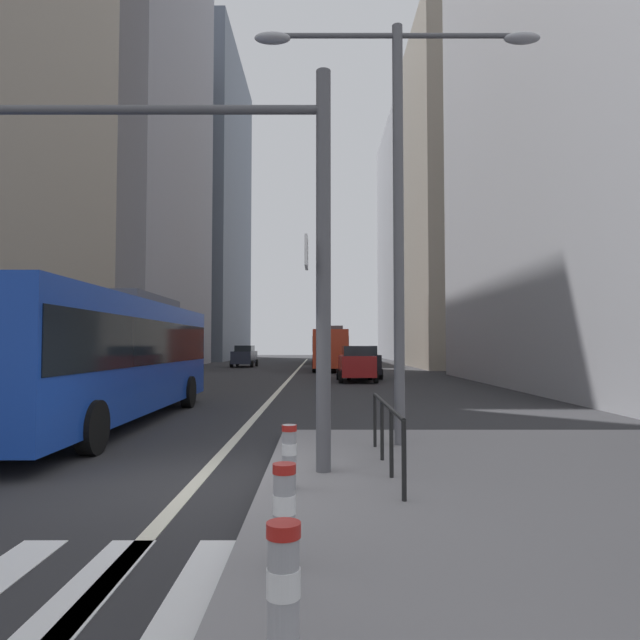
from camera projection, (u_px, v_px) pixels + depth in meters
ground_plane at (286, 384)px, 28.00m from camera, size 160.00×160.00×0.00m
median_island at (612, 496)px, 7.01m from camera, size 9.00×10.00×0.15m
lane_centre_line at (296, 374)px, 37.99m from camera, size 0.20×80.00×0.01m
office_tower_left_mid at (127, 84)px, 50.19m from camera, size 11.60×23.03×51.64m
office_tower_left_far at (196, 208)px, 77.83m from camera, size 12.91×25.85×42.60m
office_tower_right_mid at (480, 205)px, 52.69m from camera, size 13.70×20.10×30.87m
office_tower_right_far at (427, 243)px, 79.22m from camera, size 11.63×21.20×33.34m
city_bus_blue_oncoming at (109, 351)px, 13.89m from camera, size 2.76×11.81×3.40m
city_bus_red_receding at (333, 347)px, 43.49m from camera, size 2.93×10.93×3.40m
city_bus_red_distant at (327, 346)px, 60.50m from camera, size 2.77×11.55×3.40m
car_oncoming_mid at (246, 356)px, 50.10m from camera, size 2.09×4.58×1.94m
car_receding_near at (358, 363)px, 30.11m from camera, size 2.08×4.40×1.94m
car_receding_far at (364, 362)px, 33.13m from camera, size 2.09×4.49×1.94m
traffic_signal_gantry at (187, 204)px, 8.23m from camera, size 6.20×0.65×6.00m
street_lamp_post at (400, 172)px, 10.46m from camera, size 5.50×0.32×8.00m
bollard_front at (285, 593)px, 3.05m from camera, size 0.20×0.20×0.87m
bollard_left at (286, 511)px, 4.54m from camera, size 0.20×0.20×0.87m
bollard_right at (291, 453)px, 7.11m from camera, size 0.20×0.20×0.82m
pedestrian_railing at (388, 421)px, 8.31m from camera, size 0.06×3.54×0.98m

